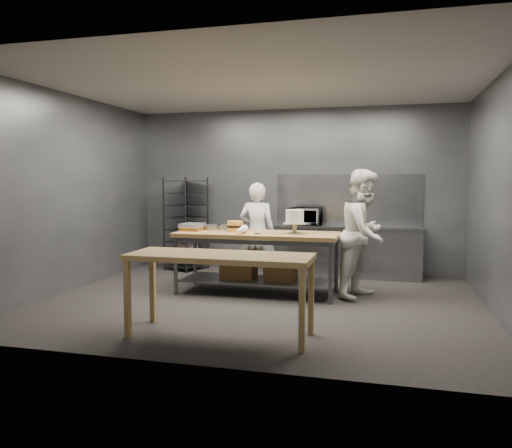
{
  "coord_description": "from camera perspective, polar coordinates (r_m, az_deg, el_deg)",
  "views": [
    {
      "loc": [
        1.68,
        -6.65,
        1.69
      ],
      "look_at": [
        -0.18,
        0.42,
        1.05
      ],
      "focal_mm": 35.0,
      "sensor_mm": 36.0,
      "label": 1
    }
  ],
  "objects": [
    {
      "name": "ground",
      "position": [
        7.07,
        0.53,
        -8.83
      ],
      "size": [
        6.0,
        6.0,
        0.0
      ],
      "primitive_type": "plane",
      "color": "black",
      "rests_on": "ground"
    },
    {
      "name": "back_wall",
      "position": [
        9.31,
        4.33,
        3.82
      ],
      "size": [
        6.0,
        0.04,
        3.0
      ],
      "primitive_type": "cube",
      "color": "#4C4F54",
      "rests_on": "ground"
    },
    {
      "name": "work_table",
      "position": [
        7.47,
        0.07,
        -3.61
      ],
      "size": [
        2.4,
        0.9,
        0.92
      ],
      "color": "olive",
      "rests_on": "ground"
    },
    {
      "name": "near_counter",
      "position": [
        5.41,
        -4.16,
        -4.35
      ],
      "size": [
        2.0,
        0.7,
        0.9
      ],
      "color": "olive",
      "rests_on": "ground"
    },
    {
      "name": "back_counter",
      "position": [
        8.95,
        10.23,
        -3.03
      ],
      "size": [
        2.6,
        0.6,
        0.9
      ],
      "color": "slate",
      "rests_on": "ground"
    },
    {
      "name": "splashback_panel",
      "position": [
        9.16,
        10.47,
        2.8
      ],
      "size": [
        2.6,
        0.02,
        0.9
      ],
      "primitive_type": "cube",
      "color": "slate",
      "rests_on": "back_counter"
    },
    {
      "name": "speed_rack",
      "position": [
        9.53,
        -8.0,
        -0.06
      ],
      "size": [
        0.79,
        0.82,
        1.75
      ],
      "color": "black",
      "rests_on": "ground"
    },
    {
      "name": "chef_behind",
      "position": [
        8.23,
        0.13,
        -1.0
      ],
      "size": [
        0.61,
        0.4,
        1.66
      ],
      "primitive_type": "imported",
      "rotation": [
        0.0,
        0.0,
        3.14
      ],
      "color": "white",
      "rests_on": "ground"
    },
    {
      "name": "chef_right",
      "position": [
        7.35,
        12.26,
        -1.09
      ],
      "size": [
        0.99,
        1.1,
        1.85
      ],
      "primitive_type": "imported",
      "rotation": [
        0.0,
        0.0,
        1.18
      ],
      "color": "white",
      "rests_on": "ground"
    },
    {
      "name": "microwave",
      "position": [
        8.97,
        5.71,
        0.89
      ],
      "size": [
        0.54,
        0.37,
        0.3
      ],
      "primitive_type": "imported",
      "color": "black",
      "rests_on": "back_counter"
    },
    {
      "name": "frosted_cake_stand",
      "position": [
        7.24,
        4.45,
        0.65
      ],
      "size": [
        0.34,
        0.34,
        0.35
      ],
      "color": "#AB9F88",
      "rests_on": "work_table"
    },
    {
      "name": "layer_cake",
      "position": [
        7.52,
        -2.39,
        -0.27
      ],
      "size": [
        0.23,
        0.23,
        0.16
      ],
      "color": "#FBC54F",
      "rests_on": "work_table"
    },
    {
      "name": "cake_pans",
      "position": [
        7.86,
        -5.06,
        -0.37
      ],
      "size": [
        0.78,
        0.46,
        0.07
      ],
      "color": "gray",
      "rests_on": "work_table"
    },
    {
      "name": "piping_bag",
      "position": [
        7.16,
        -1.8,
        -0.69
      ],
      "size": [
        0.14,
        0.39,
        0.12
      ],
      "primitive_type": "cone",
      "rotation": [
        1.57,
        0.0,
        -0.05
      ],
      "color": "white",
      "rests_on": "work_table"
    },
    {
      "name": "offset_spatula",
      "position": [
        7.19,
        0.83,
        -1.11
      ],
      "size": [
        0.36,
        0.02,
        0.02
      ],
      "color": "slate",
      "rests_on": "work_table"
    },
    {
      "name": "pastry_clamshells",
      "position": [
        7.76,
        -7.29,
        -0.31
      ],
      "size": [
        0.32,
        0.37,
        0.11
      ],
      "color": "#A06220",
      "rests_on": "work_table"
    }
  ]
}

